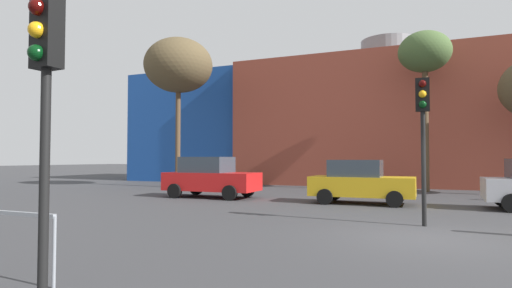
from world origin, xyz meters
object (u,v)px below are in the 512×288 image
object	(u,v)px
parked_car_0	(210,177)
traffic_light_island	(423,117)
parked_car_1	(360,182)
bare_tree_1	(178,66)
bare_tree_0	(425,54)
traffic_light_near_left	(45,77)

from	to	relation	value
parked_car_0	traffic_light_island	bearing A→B (deg)	-28.22
parked_car_1	bare_tree_1	size ratio (longest dim) A/B	0.43
parked_car_1	bare_tree_0	distance (m)	10.33
parked_car_1	traffic_light_near_left	world-z (taller)	traffic_light_near_left
parked_car_1	traffic_light_island	size ratio (longest dim) A/B	1.02
parked_car_0	parked_car_1	bearing A→B (deg)	0.00
traffic_light_near_left	bare_tree_0	bearing A→B (deg)	172.46
traffic_light_near_left	bare_tree_0	size ratio (longest dim) A/B	0.43
traffic_light_near_left	bare_tree_0	distance (m)	21.68
parked_car_0	bare_tree_1	size ratio (longest dim) A/B	0.46
bare_tree_0	bare_tree_1	bearing A→B (deg)	-171.19
traffic_light_island	bare_tree_0	world-z (taller)	bare_tree_0
traffic_light_island	traffic_light_near_left	bearing A→B (deg)	-27.47
traffic_light_island	bare_tree_0	distance (m)	13.26
parked_car_0	parked_car_1	distance (m)	6.87
parked_car_0	traffic_light_near_left	distance (m)	14.28
parked_car_0	traffic_light_near_left	bearing A→B (deg)	-69.39
traffic_light_island	bare_tree_1	bearing A→B (deg)	-125.10
bare_tree_0	parked_car_1	bearing A→B (deg)	-108.54
bare_tree_1	traffic_light_near_left	bearing A→B (deg)	-61.01
traffic_light_near_left	bare_tree_0	world-z (taller)	bare_tree_0
traffic_light_near_left	bare_tree_1	bearing A→B (deg)	-146.60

